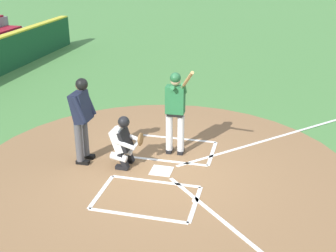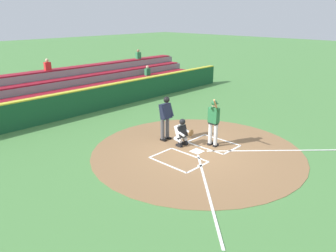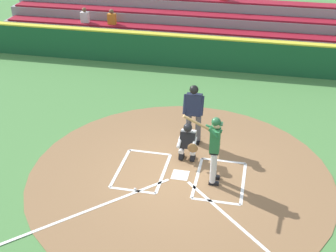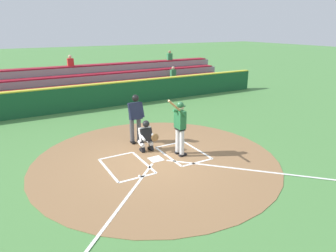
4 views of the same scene
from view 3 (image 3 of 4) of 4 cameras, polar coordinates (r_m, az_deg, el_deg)
name	(u,v)px [view 3 (image 3 of 4)]	position (r m, az deg, el deg)	size (l,w,h in m)	color
ground_plane	(180,175)	(12.16, 1.53, -6.16)	(120.00, 120.00, 0.00)	#4C8442
dirt_circle	(180,175)	(12.16, 1.53, -6.14)	(8.00, 8.00, 0.01)	olive
home_plate_and_chalk	(174,195)	(11.46, 0.70, -8.61)	(7.93, 4.91, 0.01)	white
batter	(214,146)	(11.37, 5.78, -2.43)	(0.92, 0.73, 2.13)	silver
catcher	(188,141)	(12.49, 2.50, -1.86)	(0.59, 0.61, 1.13)	black
plate_umpire	(194,110)	(13.03, 3.21, 1.99)	(0.58, 0.41, 1.86)	#4C4C51
baseball	(135,189)	(11.65, -4.10, -7.84)	(0.07, 0.07, 0.07)	white
backstop_wall	(216,53)	(18.47, 5.94, 8.97)	(22.00, 0.36, 1.31)	#19512D
bleacher_stand	(223,31)	(20.99, 6.85, 11.62)	(20.00, 3.40, 2.55)	gray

